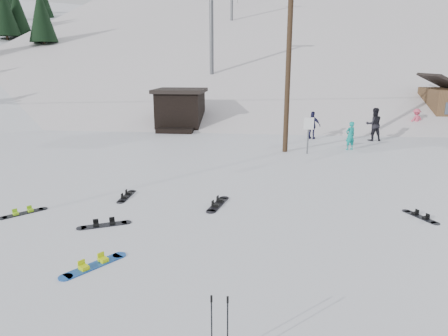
# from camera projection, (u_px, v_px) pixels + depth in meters

# --- Properties ---
(ground) EXTENTS (200.00, 200.00, 0.00)m
(ground) POSITION_uv_depth(u_px,v_px,m) (208.00, 307.00, 7.51)
(ground) COLOR white
(ground) RESTS_ON ground
(ski_slope) EXTENTS (60.00, 85.24, 65.97)m
(ski_slope) POSITION_uv_depth(u_px,v_px,m) (259.00, 170.00, 63.45)
(ski_slope) COLOR silver
(ski_slope) RESTS_ON ground
(ridge_left) EXTENTS (47.54, 95.03, 58.38)m
(ridge_left) POSITION_uv_depth(u_px,v_px,m) (19.00, 169.00, 60.15)
(ridge_left) COLOR white
(ridge_left) RESTS_ON ground
(treeline_crest) EXTENTS (50.00, 6.00, 10.00)m
(treeline_crest) POSITION_uv_depth(u_px,v_px,m) (263.00, 84.00, 90.21)
(treeline_crest) COLOR black
(treeline_crest) RESTS_ON ski_slope
(utility_pole) EXTENTS (2.00, 0.26, 9.00)m
(utility_pole) POSITION_uv_depth(u_px,v_px,m) (289.00, 58.00, 19.58)
(utility_pole) COLOR #3A2819
(utility_pole) RESTS_ON ground
(trail_sign) EXTENTS (0.50, 0.09, 1.85)m
(trail_sign) POSITION_uv_depth(u_px,v_px,m) (308.00, 129.00, 19.92)
(trail_sign) COLOR #595B60
(trail_sign) RESTS_ON ground
(lift_hut) EXTENTS (3.40, 4.10, 2.75)m
(lift_hut) POSITION_uv_depth(u_px,v_px,m) (180.00, 109.00, 27.81)
(lift_hut) COLOR black
(lift_hut) RESTS_ON ground
(lift_tower_near) EXTENTS (2.20, 0.36, 8.00)m
(lift_tower_near) POSITION_uv_depth(u_px,v_px,m) (211.00, 23.00, 34.77)
(lift_tower_near) COLOR #595B60
(lift_tower_near) RESTS_ON ski_slope
(hero_snowboard) EXTENTS (1.09, 1.42, 0.12)m
(hero_snowboard) POSITION_uv_depth(u_px,v_px,m) (94.00, 265.00, 9.02)
(hero_snowboard) COLOR blue
(hero_snowboard) RESTS_ON ground
(ski_poles) EXTENTS (0.32, 0.09, 1.18)m
(ski_poles) POSITION_uv_depth(u_px,v_px,m) (220.00, 330.00, 5.93)
(ski_poles) COLOR black
(ski_poles) RESTS_ON ground
(board_scatter_a) EXTENTS (1.39, 0.82, 0.11)m
(board_scatter_a) POSITION_uv_depth(u_px,v_px,m) (104.00, 225.00, 11.28)
(board_scatter_a) COLOR black
(board_scatter_a) RESTS_ON ground
(board_scatter_b) EXTENTS (0.27, 1.44, 0.10)m
(board_scatter_b) POSITION_uv_depth(u_px,v_px,m) (127.00, 196.00, 13.71)
(board_scatter_b) COLOR black
(board_scatter_b) RESTS_ON ground
(board_scatter_c) EXTENTS (1.04, 1.14, 0.10)m
(board_scatter_c) POSITION_uv_depth(u_px,v_px,m) (23.00, 213.00, 12.18)
(board_scatter_c) COLOR black
(board_scatter_c) RESTS_ON ground
(board_scatter_d) EXTENTS (0.75, 1.19, 0.09)m
(board_scatter_d) POSITION_uv_depth(u_px,v_px,m) (420.00, 216.00, 11.89)
(board_scatter_d) COLOR black
(board_scatter_d) RESTS_ON ground
(board_scatter_f) EXTENTS (0.58, 1.64, 0.12)m
(board_scatter_f) POSITION_uv_depth(u_px,v_px,m) (218.00, 204.00, 12.94)
(board_scatter_f) COLOR black
(board_scatter_f) RESTS_ON ground
(skier_teal) EXTENTS (0.65, 0.57, 1.50)m
(skier_teal) POSITION_uv_depth(u_px,v_px,m) (350.00, 136.00, 21.02)
(skier_teal) COLOR #0E8E85
(skier_teal) RESTS_ON ground
(skier_dark) EXTENTS (1.03, 0.86, 1.94)m
(skier_dark) POSITION_uv_depth(u_px,v_px,m) (374.00, 124.00, 23.46)
(skier_dark) COLOR black
(skier_dark) RESTS_ON ground
(skier_pink) EXTENTS (1.12, 0.88, 1.52)m
(skier_pink) POSITION_uv_depth(u_px,v_px,m) (416.00, 120.00, 26.76)
(skier_pink) COLOR #DE4E6C
(skier_pink) RESTS_ON ground
(skier_navy) EXTENTS (1.05, 0.78, 1.66)m
(skier_navy) POSITION_uv_depth(u_px,v_px,m) (312.00, 125.00, 24.05)
(skier_navy) COLOR #18183C
(skier_navy) RESTS_ON ground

